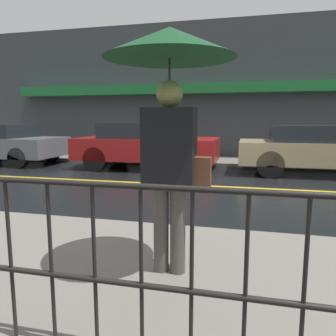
{
  "coord_description": "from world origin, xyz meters",
  "views": [
    {
      "loc": [
        0.7,
        -7.27,
        1.5
      ],
      "look_at": [
        -0.38,
        -2.84,
        0.82
      ],
      "focal_mm": 35.0,
      "sensor_mm": 36.0,
      "label": 1
    }
  ],
  "objects_px": {
    "pedestrian": "(170,79)",
    "car_red": "(146,144)",
    "car_tan": "(318,149)",
    "car_grey": "(2,143)"
  },
  "relations": [
    {
      "from": "car_red",
      "to": "pedestrian",
      "type": "bearing_deg",
      "value": -70.88
    },
    {
      "from": "car_grey",
      "to": "pedestrian",
      "type": "bearing_deg",
      "value": -41.98
    },
    {
      "from": "pedestrian",
      "to": "car_tan",
      "type": "bearing_deg",
      "value": -110.66
    },
    {
      "from": "car_red",
      "to": "car_tan",
      "type": "relative_size",
      "value": 1.0
    },
    {
      "from": "car_grey",
      "to": "car_red",
      "type": "height_order",
      "value": "car_red"
    },
    {
      "from": "pedestrian",
      "to": "car_tan",
      "type": "relative_size",
      "value": 0.51
    },
    {
      "from": "pedestrian",
      "to": "car_tan",
      "type": "xyz_separation_m",
      "value": [
        2.52,
        6.69,
        -1.13
      ]
    },
    {
      "from": "car_red",
      "to": "car_tan",
      "type": "height_order",
      "value": "car_red"
    },
    {
      "from": "pedestrian",
      "to": "car_red",
      "type": "xyz_separation_m",
      "value": [
        -2.32,
        6.69,
        -1.1
      ]
    },
    {
      "from": "pedestrian",
      "to": "car_grey",
      "type": "xyz_separation_m",
      "value": [
        -7.43,
        6.69,
        -1.15
      ]
    }
  ]
}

